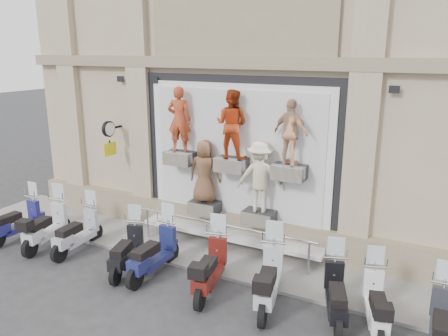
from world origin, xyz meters
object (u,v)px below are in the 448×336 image
at_px(guard_rail, 221,240).
at_px(scooter_j, 442,314).
at_px(scooter_b, 45,218).
at_px(scooter_c, 76,224).
at_px(scooter_a, 16,214).
at_px(scooter_h, 337,286).
at_px(clock_sign_bracket, 109,134).
at_px(scooter_f, 210,259).
at_px(scooter_d, 126,242).
at_px(scooter_i, 377,295).
at_px(scooter_g, 269,270).
at_px(scooter_e, 153,244).

bearing_deg(guard_rail, scooter_j, -15.86).
bearing_deg(guard_rail, scooter_b, -160.65).
bearing_deg(scooter_c, scooter_a, -177.74).
bearing_deg(scooter_h, scooter_j, -20.88).
xyz_separation_m(clock_sign_bracket, scooter_h, (7.16, -1.83, -2.05)).
bearing_deg(scooter_a, scooter_c, 6.74).
bearing_deg(clock_sign_bracket, scooter_f, -24.76).
bearing_deg(scooter_h, scooter_b, 163.26).
distance_m(clock_sign_bracket, scooter_d, 3.73).
relative_size(clock_sign_bracket, scooter_i, 0.57).
distance_m(guard_rail, clock_sign_bracket, 4.57).
bearing_deg(scooter_d, scooter_a, 163.46).
relative_size(scooter_f, scooter_g, 0.97).
relative_size(clock_sign_bracket, scooter_b, 0.52).
height_order(scooter_e, scooter_h, scooter_e).
distance_m(scooter_e, scooter_f, 1.54).
xyz_separation_m(scooter_f, scooter_i, (3.43, 0.29, -0.07)).
relative_size(scooter_b, scooter_c, 1.05).
distance_m(scooter_b, scooter_g, 6.40).
bearing_deg(scooter_c, scooter_i, -2.33).
xyz_separation_m(scooter_f, scooter_j, (4.53, 0.14, -0.06)).
height_order(scooter_g, scooter_h, scooter_g).
height_order(scooter_f, scooter_i, scooter_f).
bearing_deg(scooter_b, scooter_i, -10.47).
height_order(scooter_e, scooter_f, scooter_e).
relative_size(scooter_b, scooter_d, 1.07).
bearing_deg(scooter_f, guard_rail, 97.96).
bearing_deg(scooter_f, scooter_g, -8.34).
bearing_deg(scooter_a, scooter_d, 0.55).
relative_size(scooter_d, scooter_h, 0.99).
distance_m(scooter_g, scooter_h, 1.36).
relative_size(scooter_f, scooter_h, 1.06).
relative_size(guard_rail, clock_sign_bracket, 4.96).
relative_size(scooter_g, scooter_i, 1.13).
xyz_separation_m(scooter_e, scooter_h, (4.22, 0.19, -0.05)).
bearing_deg(guard_rail, scooter_h, -22.77).
distance_m(scooter_c, scooter_f, 4.08).
bearing_deg(scooter_b, scooter_f, -12.51).
xyz_separation_m(clock_sign_bracket, scooter_i, (7.90, -1.77, -2.08)).
distance_m(scooter_g, scooter_i, 2.10).
bearing_deg(scooter_e, scooter_d, -169.83).
distance_m(scooter_e, scooter_g, 2.87).
relative_size(scooter_a, scooter_i, 1.04).
bearing_deg(scooter_g, scooter_i, -7.40).
relative_size(scooter_d, scooter_f, 0.93).
xyz_separation_m(clock_sign_bracket, scooter_g, (5.81, -1.98, -1.99)).
distance_m(scooter_c, scooter_e, 2.54).
bearing_deg(scooter_d, scooter_j, -14.00).
bearing_deg(scooter_d, scooter_b, 161.95).
distance_m(clock_sign_bracket, scooter_h, 7.67).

